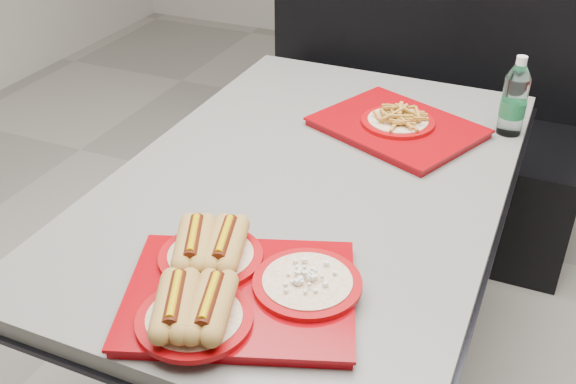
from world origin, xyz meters
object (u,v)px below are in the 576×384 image
at_px(water_bottle, 514,101).
at_px(tray_far, 398,124).
at_px(diner_table, 310,230).
at_px(tray_near, 230,285).
at_px(booth_bench, 412,122).

bearing_deg(water_bottle, tray_far, -157.79).
distance_m(diner_table, tray_near, 0.52).
bearing_deg(diner_table, water_bottle, 46.35).
bearing_deg(tray_far, booth_bench, 99.23).
relative_size(booth_bench, tray_far, 2.70).
height_order(booth_bench, water_bottle, booth_bench).
relative_size(booth_bench, tray_near, 2.66).
bearing_deg(tray_near, booth_bench, 91.15).
distance_m(tray_far, water_bottle, 0.31).
distance_m(booth_bench, water_bottle, 0.90).
bearing_deg(tray_near, diner_table, 93.76).
relative_size(booth_bench, water_bottle, 6.20).
height_order(diner_table, tray_far, tray_far).
bearing_deg(tray_far, water_bottle, 22.21).
distance_m(tray_near, tray_far, 0.80).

